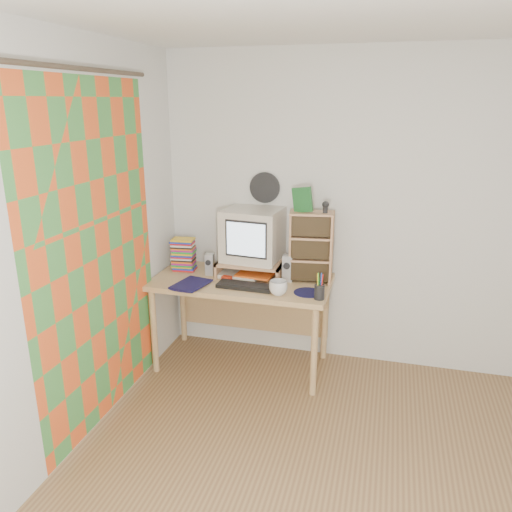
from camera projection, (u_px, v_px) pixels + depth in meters
The scene contains 20 objects.
back_wall at pixel (381, 215), 3.88m from camera, with size 3.50×3.50×0.00m, color silver.
left_wall at pixel (40, 266), 2.71m from camera, with size 3.50×3.50×0.00m, color silver.
curtain at pixel (97, 258), 3.17m from camera, with size 2.20×2.20×0.00m, color #E35420.
wall_disc at pixel (265, 188), 4.04m from camera, with size 0.25×0.25×0.02m, color black.
desk at pixel (244, 293), 4.05m from camera, with size 1.40×0.70×0.75m.
monitor_riser at pixel (251, 265), 4.00m from camera, with size 0.52×0.30×0.12m.
crt_monitor at pixel (252, 235), 3.97m from camera, with size 0.44×0.44×0.41m, color beige.
speaker_left at pixel (210, 264), 4.03m from camera, with size 0.07×0.07×0.18m, color #B8B9BD.
speaker_right at pixel (288, 268), 3.89m from camera, with size 0.08×0.08×0.21m, color #B8B9BD.
keyboard at pixel (245, 286), 3.77m from camera, with size 0.43×0.14×0.03m, color black.
dvd_stack at pixel (184, 255), 4.14m from camera, with size 0.18×0.13×0.25m, color brown, non-canonical shape.
cd_rack at pixel (310, 247), 3.85m from camera, with size 0.33×0.18×0.55m, color tan.
mug at pixel (278, 288), 3.63m from camera, with size 0.14×0.14×0.11m, color silver.
diary at pixel (179, 281), 3.85m from camera, with size 0.27×0.20×0.05m, color #13103C.
mousepad at pixel (308, 293), 3.68m from camera, with size 0.21×0.21×0.00m, color #0F0F34.
pen_cup at pixel (320, 289), 3.54m from camera, with size 0.07×0.07×0.15m, color black, non-canonical shape.
papers at pixel (247, 274), 4.01m from camera, with size 0.33×0.24×0.04m, color beige, non-canonical shape.
red_box at pixel (227, 279), 3.91m from camera, with size 0.08×0.05×0.04m, color red.
game_box at pixel (302, 200), 3.75m from camera, with size 0.15×0.03×0.19m, color #185523.
webcam at pixel (325, 207), 3.73m from camera, with size 0.05×0.05×0.09m, color black, non-canonical shape.
Camera 1 is at (0.05, -2.17, 2.11)m, focal length 35.00 mm.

